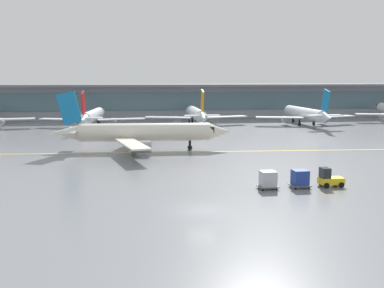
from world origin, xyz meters
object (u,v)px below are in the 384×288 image
at_px(gate_airplane_4, 305,114).
at_px(baggage_tug, 329,179).
at_px(gate_airplane_3, 196,114).
at_px(gate_airplane_2, 93,116).
at_px(cargo_dolly_lead, 300,178).
at_px(cargo_dolly_trailing, 268,179).
at_px(taxiing_regional_jet, 142,133).

height_order(gate_airplane_4, baggage_tug, gate_airplane_4).
bearing_deg(gate_airplane_3, baggage_tug, -174.85).
xyz_separation_m(gate_airplane_2, gate_airplane_4, (51.23, -1.57, 0.09)).
height_order(gate_airplane_2, gate_airplane_3, gate_airplane_3).
height_order(gate_airplane_2, gate_airplane_4, gate_airplane_4).
xyz_separation_m(gate_airplane_2, cargo_dolly_lead, (26.74, -63.87, -1.59)).
bearing_deg(cargo_dolly_lead, gate_airplane_3, 90.06).
height_order(gate_airplane_2, cargo_dolly_trailing, gate_airplane_2).
xyz_separation_m(gate_airplane_3, cargo_dolly_trailing, (-1.55, -65.77, -1.65)).
xyz_separation_m(gate_airplane_2, taxiing_regional_jet, (10.64, -36.24, 0.24)).
bearing_deg(gate_airplane_3, cargo_dolly_trailing, 179.10).
height_order(cargo_dolly_lead, cargo_dolly_trailing, same).
bearing_deg(gate_airplane_3, gate_airplane_2, 94.60).
height_order(taxiing_regional_jet, baggage_tug, taxiing_regional_jet).
xyz_separation_m(baggage_tug, cargo_dolly_trailing, (-6.94, -0.21, 0.16)).
distance_m(taxiing_regional_jet, baggage_tug, 33.77).
xyz_separation_m(taxiing_regional_jet, cargo_dolly_lead, (16.10, -27.63, -1.83)).
bearing_deg(gate_airplane_3, gate_airplane_4, -96.77).
height_order(gate_airplane_2, baggage_tug, gate_airplane_2).
bearing_deg(cargo_dolly_trailing, taxiing_regional_jet, 112.58).
relative_size(cargo_dolly_lead, cargo_dolly_trailing, 1.00).
bearing_deg(gate_airplane_4, taxiing_regional_jet, 127.85).
relative_size(gate_airplane_3, gate_airplane_4, 0.99).
distance_m(taxiing_regional_jet, cargo_dolly_lead, 32.03).
bearing_deg(baggage_tug, cargo_dolly_trailing, 180.00).
xyz_separation_m(gate_airplane_3, baggage_tug, (5.39, -65.56, -1.82)).
height_order(taxiing_regional_jet, cargo_dolly_trailing, taxiing_regional_jet).
distance_m(taxiing_regional_jet, cargo_dolly_trailing, 30.49).
bearing_deg(cargo_dolly_trailing, cargo_dolly_lead, -0.00).
distance_m(gate_airplane_3, taxiing_regional_jet, 40.55).
bearing_deg(gate_airplane_4, baggage_tug, 158.58).
relative_size(gate_airplane_2, taxiing_regional_jet, 0.92).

